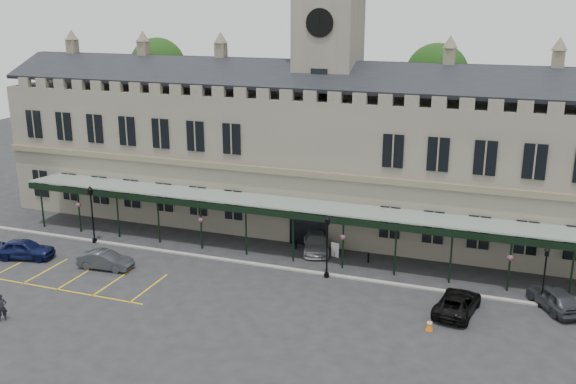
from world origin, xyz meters
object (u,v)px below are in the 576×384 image
(station_building, at_px, (326,157))
(car_taxi, at_px, (316,242))
(traffic_cone, at_px, (430,325))
(car_van, at_px, (457,303))
(lamp_post_right, at_px, (545,272))
(car_right_a, at_px, (555,298))
(lamp_post_left, at_px, (92,209))
(clock_tower, at_px, (328,81))
(car_left_a, at_px, (24,249))
(sign_board, at_px, (335,250))
(car_left_b, at_px, (105,260))
(lamp_post_mid, at_px, (327,241))
(person_a, at_px, (2,308))

(station_building, distance_m, car_taxi, 8.30)
(traffic_cone, height_order, car_taxi, car_taxi)
(traffic_cone, bearing_deg, car_taxi, 135.59)
(car_van, bearing_deg, lamp_post_right, -143.61)
(car_right_a, bearing_deg, lamp_post_left, -31.09)
(station_building, height_order, car_van, station_building)
(clock_tower, distance_m, car_left_a, 28.31)
(station_building, xyz_separation_m, sign_board, (2.85, -6.75, -5.88))
(station_building, height_order, car_taxi, station_building)
(car_left_b, bearing_deg, clock_tower, -45.69)
(clock_tower, relative_size, lamp_post_right, 5.72)
(car_taxi, bearing_deg, traffic_cone, -62.37)
(traffic_cone, bearing_deg, car_left_b, 176.82)
(lamp_post_mid, relative_size, lamp_post_right, 1.12)
(lamp_post_mid, xyz_separation_m, car_van, (9.65, -2.54, -2.19))
(station_building, relative_size, person_a, 32.93)
(traffic_cone, relative_size, car_taxi, 0.15)
(station_building, relative_size, car_taxi, 12.10)
(car_left_a, relative_size, car_van, 0.94)
(car_left_b, distance_m, car_van, 26.03)
(lamp_post_right, height_order, traffic_cone, lamp_post_right)
(traffic_cone, height_order, car_van, car_van)
(traffic_cone, distance_m, car_left_a, 31.90)
(clock_tower, distance_m, car_van, 22.43)
(station_building, distance_m, sign_board, 9.39)
(car_taxi, bearing_deg, lamp_post_right, -33.39)
(traffic_cone, bearing_deg, car_right_a, 37.69)
(sign_board, bearing_deg, lamp_post_left, -152.61)
(traffic_cone, distance_m, person_a, 27.01)
(car_taxi, bearing_deg, clock_tower, 81.51)
(clock_tower, distance_m, traffic_cone, 23.83)
(lamp_post_mid, xyz_separation_m, sign_board, (-0.50, 4.03, -2.30))
(car_left_b, bearing_deg, lamp_post_right, -87.05)
(lamp_post_left, xyz_separation_m, sign_board, (20.08, 3.79, -2.38))
(clock_tower, xyz_separation_m, lamp_post_left, (-17.23, -10.62, -10.14))
(car_right_a, bearing_deg, person_a, -8.49)
(car_left_a, distance_m, car_left_b, 7.27)
(clock_tower, height_order, car_right_a, clock_tower)
(car_left_b, height_order, car_van, car_left_b)
(station_building, height_order, sign_board, station_building)
(station_building, relative_size, car_left_a, 12.87)
(sign_board, relative_size, person_a, 0.66)
(car_left_a, relative_size, person_a, 2.56)
(car_taxi, bearing_deg, car_right_a, -32.73)
(station_building, bearing_deg, lamp_post_right, -30.36)
(lamp_post_right, distance_m, traffic_cone, 8.94)
(clock_tower, xyz_separation_m, person_a, (-14.15, -24.41, -12.20))
(lamp_post_left, relative_size, lamp_post_right, 1.15)
(station_building, bearing_deg, car_taxi, -80.39)
(station_building, height_order, lamp_post_mid, station_building)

